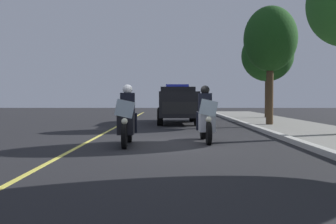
% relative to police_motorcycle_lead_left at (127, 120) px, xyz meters
% --- Properties ---
extents(ground_plane, '(80.00, 80.00, 0.00)m').
position_rel_police_motorcycle_lead_left_xyz_m(ground_plane, '(-0.38, 1.15, -0.70)').
color(ground_plane, black).
extents(curb_strip, '(48.00, 0.24, 0.15)m').
position_rel_police_motorcycle_lead_left_xyz_m(curb_strip, '(-0.38, 4.85, -0.62)').
color(curb_strip, '#B7B5AD').
rests_on(curb_strip, ground).
extents(lane_stripe_center, '(48.00, 0.12, 0.01)m').
position_rel_police_motorcycle_lead_left_xyz_m(lane_stripe_center, '(-0.38, -1.28, -0.70)').
color(lane_stripe_center, '#E0D14C').
rests_on(lane_stripe_center, ground).
extents(police_motorcycle_lead_left, '(2.14, 0.57, 1.72)m').
position_rel_police_motorcycle_lead_left_xyz_m(police_motorcycle_lead_left, '(0.00, 0.00, 0.00)').
color(police_motorcycle_lead_left, black).
rests_on(police_motorcycle_lead_left, ground).
extents(police_motorcycle_lead_right, '(2.14, 0.57, 1.72)m').
position_rel_police_motorcycle_lead_left_xyz_m(police_motorcycle_lead_right, '(-0.86, 2.30, 0.00)').
color(police_motorcycle_lead_right, black).
rests_on(police_motorcycle_lead_right, ground).
extents(police_suv, '(4.95, 2.18, 2.05)m').
position_rel_police_motorcycle_lead_left_xyz_m(police_suv, '(-9.15, 1.58, 0.37)').
color(police_suv, black).
rests_on(police_suv, ground).
extents(tree_far_back, '(2.46, 2.46, 5.50)m').
position_rel_police_motorcycle_lead_left_xyz_m(tree_far_back, '(-7.08, 5.87, 3.35)').
color(tree_far_back, '#42301E').
rests_on(tree_far_back, sidewalk_strip).
extents(tree_behind_suv, '(3.25, 3.25, 5.55)m').
position_rel_police_motorcycle_lead_left_xyz_m(tree_behind_suv, '(-13.42, 7.36, 3.31)').
color(tree_behind_suv, '#42301E').
rests_on(tree_behind_suv, sidewalk_strip).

